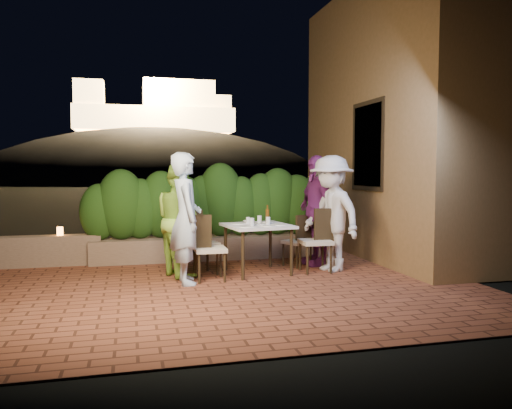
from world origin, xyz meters
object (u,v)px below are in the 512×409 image
object	(u,v)px
dining_table	(258,249)
diner_green	(180,220)
diner_blue	(186,218)
beer_bottle	(267,214)
bowl	(249,222)
parapet_lamp	(60,231)
chair_left_back	(201,242)
diner_white	(331,213)
chair_right_front	(315,240)
chair_left_front	(210,248)
diner_purple	(317,210)
chair_right_back	(297,241)

from	to	relation	value
dining_table	diner_green	size ratio (longest dim) A/B	0.56
diner_blue	beer_bottle	bearing A→B (deg)	-72.93
bowl	diner_blue	world-z (taller)	diner_blue
diner_green	parapet_lamp	world-z (taller)	diner_green
chair_left_back	diner_white	xyz separation A→B (m)	(2.01, -0.23, 0.41)
bowl	chair_right_front	distance (m)	1.08
beer_bottle	chair_right_front	world-z (taller)	beer_bottle
chair_right_front	diner_white	bearing A→B (deg)	-174.90
diner_blue	diner_white	world-z (taller)	diner_blue
beer_bottle	chair_right_front	size ratio (longest dim) A/B	0.30
parapet_lamp	diner_green	bearing A→B (deg)	-34.38
dining_table	chair_left_back	size ratio (longest dim) A/B	0.96
chair_left_front	diner_white	distance (m)	2.00
diner_blue	chair_left_front	bearing A→B (deg)	-78.28
chair_left_back	diner_purple	world-z (taller)	diner_purple
chair_right_front	diner_green	xyz separation A→B (m)	(-2.07, 0.26, 0.35)
parapet_lamp	chair_left_front	bearing A→B (deg)	-37.73
chair_left_front	diner_green	distance (m)	0.71
dining_table	chair_right_back	world-z (taller)	chair_right_back
dining_table	diner_white	size ratio (longest dim) A/B	0.52
dining_table	diner_purple	xyz separation A→B (m)	(1.12, 0.42, 0.54)
beer_bottle	chair_left_back	distance (m)	1.11
beer_bottle	diner_purple	bearing A→B (deg)	20.56
diner_green	diner_white	distance (m)	2.34
dining_table	diner_white	distance (m)	1.28
chair_right_front	diner_green	world-z (taller)	diner_green
diner_white	diner_purple	bearing A→B (deg)	165.61
bowl	chair_right_back	size ratio (longest dim) A/B	0.19
chair_left_front	chair_right_front	bearing A→B (deg)	7.64
diner_white	parapet_lamp	world-z (taller)	diner_white
chair_right_back	diner_purple	bearing A→B (deg)	158.50
diner_blue	diner_purple	bearing A→B (deg)	-72.92
dining_table	diner_purple	world-z (taller)	diner_purple
bowl	diner_green	distance (m)	1.11
beer_bottle	diner_purple	size ratio (longest dim) A/B	0.16
diner_white	diner_purple	world-z (taller)	diner_purple
diner_white	chair_left_front	bearing A→B (deg)	-102.04
chair_left_front	diner_white	xyz separation A→B (m)	(1.94, 0.22, 0.43)
beer_bottle	diner_purple	xyz separation A→B (m)	(0.95, 0.35, 0.02)
dining_table	diner_green	world-z (taller)	diner_green
chair_right_front	diner_blue	world-z (taller)	diner_blue
beer_bottle	bowl	distance (m)	0.35
beer_bottle	bowl	xyz separation A→B (m)	(-0.25, 0.21, -0.13)
chair_left_back	diner_blue	distance (m)	0.74
diner_blue	dining_table	bearing A→B (deg)	-72.93
diner_purple	dining_table	bearing A→B (deg)	-75.59
dining_table	diner_white	bearing A→B (deg)	-5.47
chair_left_front	parapet_lamp	world-z (taller)	chair_left_front
bowl	chair_right_front	xyz separation A→B (m)	(0.97, -0.40, -0.28)
chair_right_back	parapet_lamp	world-z (taller)	chair_right_back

